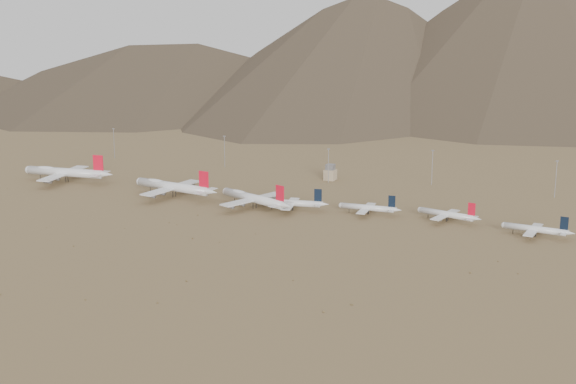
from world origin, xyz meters
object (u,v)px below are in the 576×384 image
at_px(narrowbody_a, 293,203).
at_px(widebody_west, 65,172).
at_px(widebody_centre, 173,187).
at_px(widebody_east, 254,198).
at_px(narrowbody_b, 369,208).
at_px(control_tower, 330,173).

bearing_deg(narrowbody_a, widebody_west, 165.51).
bearing_deg(widebody_centre, widebody_east, 3.37).
bearing_deg(narrowbody_a, widebody_east, 179.16).
bearing_deg(widebody_centre, widebody_west, -176.20).
distance_m(widebody_centre, narrowbody_b, 137.65).
bearing_deg(control_tower, narrowbody_b, -55.22).
xyz_separation_m(widebody_west, narrowbody_a, (187.46, -7.34, -2.67)).
bearing_deg(control_tower, widebody_west, -153.98).
distance_m(narrowbody_b, control_tower, 102.08).
distance_m(widebody_east, narrowbody_b, 74.71).
relative_size(widebody_west, narrowbody_b, 1.78).
height_order(narrowbody_b, control_tower, narrowbody_b).
distance_m(widebody_west, narrowbody_b, 234.99).
xyz_separation_m(narrowbody_b, control_tower, (-58.23, 83.84, 0.96)).
bearing_deg(control_tower, narrowbody_a, -83.47).
xyz_separation_m(narrowbody_a, narrowbody_b, (47.50, 9.80, -0.44)).
height_order(widebody_west, widebody_centre, widebody_west).
bearing_deg(narrowbody_b, widebody_west, 176.85).
height_order(narrowbody_a, narrowbody_b, narrowbody_a).
xyz_separation_m(widebody_east, narrowbody_a, (25.66, 5.18, -1.74)).
xyz_separation_m(widebody_centre, widebody_east, (64.12, -5.26, -0.67)).
relative_size(widebody_centre, narrowbody_a, 1.59).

